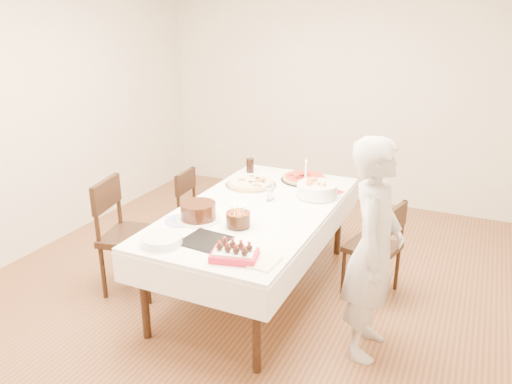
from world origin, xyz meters
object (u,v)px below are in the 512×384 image
at_px(taper_candle, 306,175).
at_px(chair_left_dessert, 133,237).
at_px(pasta_bowl, 317,190).
at_px(person, 374,250).
at_px(layer_cake, 198,211).
at_px(dining_table, 256,249).
at_px(pizza_white, 251,184).
at_px(chair_left_savory, 203,213).
at_px(birthday_cake, 238,215).
at_px(pizza_pepperoni, 304,178).
at_px(strawberry_box, 234,254).
at_px(chair_right_savory, 372,247).
at_px(cola_glass, 250,165).

bearing_deg(taper_candle, chair_left_dessert, -139.52).
bearing_deg(chair_left_dessert, pasta_bowl, -158.23).
bearing_deg(pasta_bowl, person, -51.35).
relative_size(chair_left_dessert, pasta_bowl, 2.86).
distance_m(pasta_bowl, layer_cake, 1.08).
distance_m(dining_table, pizza_white, 0.67).
height_order(chair_left_savory, pizza_white, chair_left_savory).
bearing_deg(birthday_cake, pizza_pepperoni, 86.20).
bearing_deg(layer_cake, chair_left_savory, 119.50).
distance_m(chair_left_savory, chair_left_dessert, 0.86).
height_order(chair_left_dessert, taper_candle, taper_candle).
distance_m(taper_candle, layer_cake, 1.10).
relative_size(person, pizza_pepperoni, 3.49).
xyz_separation_m(chair_left_savory, taper_candle, (0.99, 0.13, 0.49)).
bearing_deg(chair_left_savory, strawberry_box, 124.91).
xyz_separation_m(chair_left_savory, pasta_bowl, (1.13, 0.02, 0.40)).
bearing_deg(person, chair_left_dessert, 89.51).
relative_size(pizza_pepperoni, birthday_cake, 2.44).
relative_size(layer_cake, birthday_cake, 1.91).
height_order(dining_table, strawberry_box, strawberry_box).
distance_m(chair_right_savory, strawberry_box, 1.43).
relative_size(pizza_pepperoni, pasta_bowl, 1.28).
xyz_separation_m(dining_table, chair_left_savory, (-0.77, 0.43, 0.03)).
bearing_deg(chair_left_savory, chair_right_savory, 174.67).
bearing_deg(cola_glass, taper_candle, -21.65).
bearing_deg(person, cola_glass, 49.31).
xyz_separation_m(person, strawberry_box, (-0.79, -0.47, 0.02)).
relative_size(chair_left_dessert, strawberry_box, 3.31).
bearing_deg(pizza_white, chair_left_savory, -176.11).
bearing_deg(pizza_white, birthday_cake, -70.40).
distance_m(person, taper_candle, 1.26).
xyz_separation_m(layer_cake, strawberry_box, (0.54, -0.46, -0.03)).
height_order(person, pizza_pepperoni, person).
height_order(dining_table, taper_candle, taper_candle).
bearing_deg(pizza_pepperoni, chair_right_savory, -30.24).
bearing_deg(chair_right_savory, pizza_pepperoni, 162.27).
height_order(cola_glass, birthday_cake, birthday_cake).
distance_m(chair_right_savory, person, 0.85).
relative_size(chair_right_savory, layer_cake, 2.42).
height_order(chair_left_dessert, pizza_pepperoni, chair_left_dessert).
distance_m(chair_left_savory, pizza_pepperoni, 1.03).
bearing_deg(chair_left_dessert, strawberry_box, 147.41).
relative_size(chair_left_dessert, pizza_pepperoni, 2.23).
bearing_deg(person, pasta_bowl, 37.37).
distance_m(chair_left_dessert, strawberry_box, 1.29).
distance_m(pasta_bowl, birthday_cake, 0.90).
xyz_separation_m(dining_table, person, (1.03, -0.39, 0.39)).
bearing_deg(chair_left_dessert, layer_cake, 169.20).
bearing_deg(chair_right_savory, chair_left_dessert, -144.09).
distance_m(dining_table, layer_cake, 0.67).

